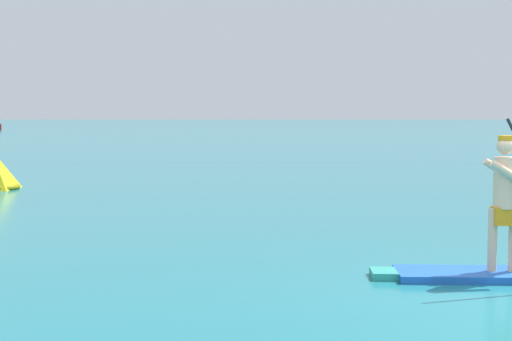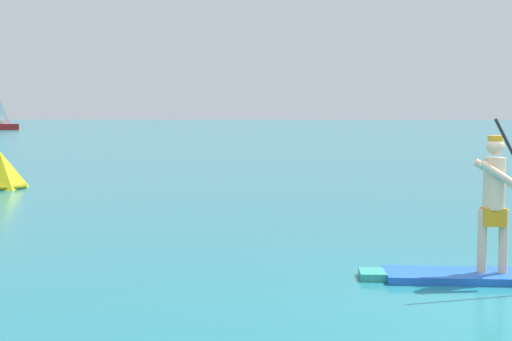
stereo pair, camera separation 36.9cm
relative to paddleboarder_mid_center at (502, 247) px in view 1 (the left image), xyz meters
The scene contains 1 object.
paddleboarder_mid_center is the anchor object (origin of this frame).
Camera 1 is at (-3.20, -7.33, 2.00)m, focal length 49.67 mm.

